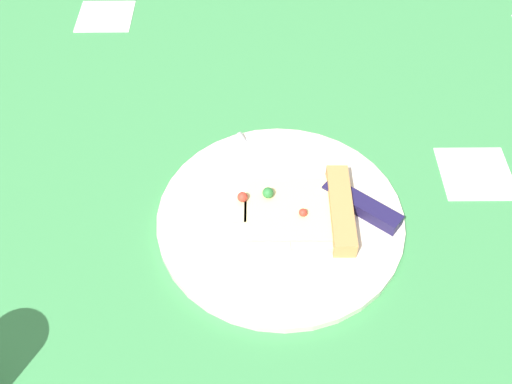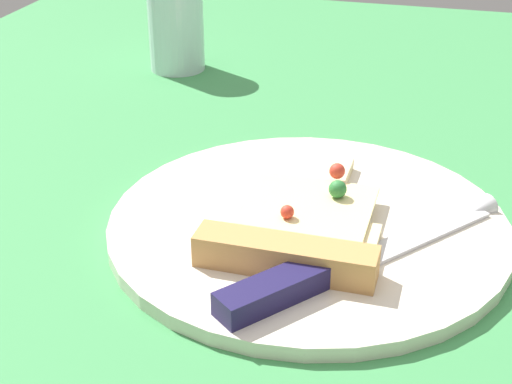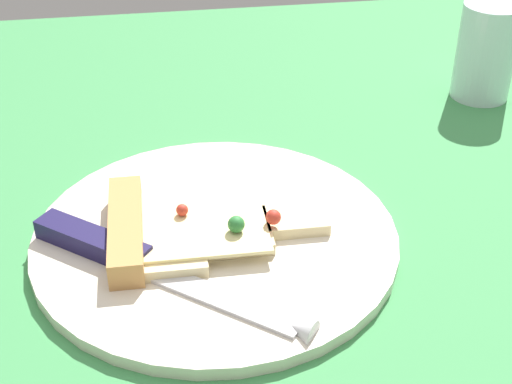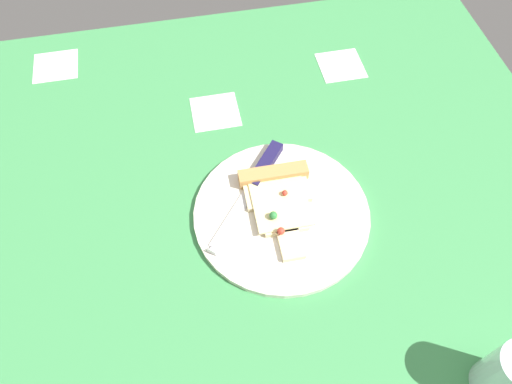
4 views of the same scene
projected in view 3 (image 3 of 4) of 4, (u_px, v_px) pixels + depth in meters
The scene contains 5 objects.
ground_plane at pixel (312, 310), 55.84cm from camera, with size 123.25×123.25×3.00cm.
plate at pixel (215, 238), 59.92cm from camera, with size 29.31×29.31×1.07cm, color silver.
pizza_slice at pixel (183, 228), 58.85cm from camera, with size 12.03×17.48×2.63cm.
knife at pixel (140, 262), 55.52cm from camera, with size 16.65×20.04×2.45cm.
drinking_glass at pixel (486, 52), 79.80cm from camera, with size 6.30×6.30×10.42cm, color silver.
Camera 3 is at (-40.48, 10.69, 36.77)cm, focal length 52.17 mm.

